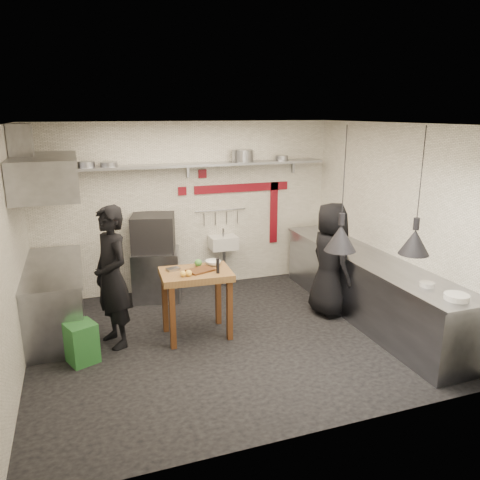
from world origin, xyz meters
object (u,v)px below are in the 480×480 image
object	(u,v)px
oven_stand	(157,274)
prep_table	(197,304)
chef_left	(112,277)
combi_oven	(153,233)
chef_right	(330,259)
green_bin	(82,343)

from	to	relation	value
oven_stand	prep_table	world-z (taller)	prep_table
oven_stand	chef_left	world-z (taller)	chef_left
combi_oven	chef_right	bearing A→B (deg)	-18.29
combi_oven	green_bin	xyz separation A→B (m)	(-1.19, -1.77, -0.84)
oven_stand	chef_right	distance (m)	2.78
chef_right	green_bin	bearing A→B (deg)	91.55
chef_left	combi_oven	bearing A→B (deg)	131.61
combi_oven	chef_left	distance (m)	1.62
chef_right	combi_oven	bearing A→B (deg)	54.58
chef_left	chef_right	size ratio (longest dim) A/B	1.09
green_bin	prep_table	world-z (taller)	prep_table
green_bin	chef_right	size ratio (longest dim) A/B	0.30
combi_oven	prep_table	bearing A→B (deg)	-64.99
green_bin	prep_table	size ratio (longest dim) A/B	0.54
oven_stand	prep_table	xyz separation A→B (m)	(0.28, -1.52, 0.06)
green_bin	chef_left	xyz separation A→B (m)	(0.43, 0.35, 0.67)
oven_stand	combi_oven	distance (m)	0.69
combi_oven	chef_right	distance (m)	2.78
prep_table	oven_stand	bearing A→B (deg)	103.72
green_bin	chef_left	size ratio (longest dim) A/B	0.27
oven_stand	green_bin	size ratio (longest dim) A/B	1.60
combi_oven	green_bin	distance (m)	2.29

